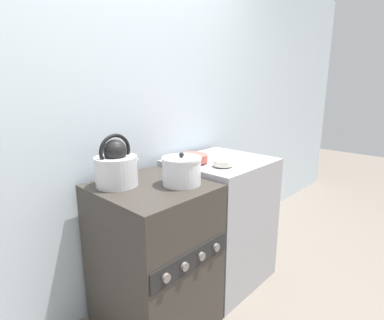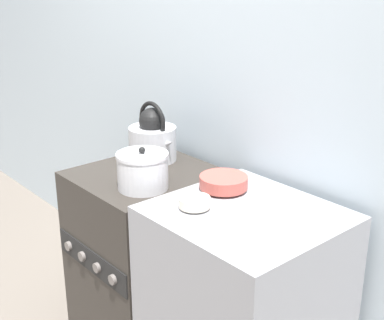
{
  "view_description": "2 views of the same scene",
  "coord_description": "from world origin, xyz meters",
  "px_view_note": "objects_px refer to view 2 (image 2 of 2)",
  "views": [
    {
      "loc": [
        -0.99,
        -0.93,
        1.41
      ],
      "look_at": [
        0.29,
        0.27,
        0.97
      ],
      "focal_mm": 28.0,
      "sensor_mm": 36.0,
      "label": 1
    },
    {
      "loc": [
        1.84,
        -1.01,
        1.75
      ],
      "look_at": [
        0.27,
        0.35,
        1.01
      ],
      "focal_mm": 50.0,
      "sensor_mm": 36.0,
      "label": 2
    }
  ],
  "objects_px": {
    "enamel_bowl": "(224,182)",
    "small_ceramic_bowl": "(195,202)",
    "kettle": "(153,138)",
    "stove": "(149,259)",
    "cooking_pot": "(143,171)"
  },
  "relations": [
    {
      "from": "kettle",
      "to": "enamel_bowl",
      "type": "height_order",
      "value": "kettle"
    },
    {
      "from": "stove",
      "to": "cooking_pot",
      "type": "height_order",
      "value": "cooking_pot"
    },
    {
      "from": "enamel_bowl",
      "to": "cooking_pot",
      "type": "bearing_deg",
      "value": -147.75
    },
    {
      "from": "stove",
      "to": "enamel_bowl",
      "type": "relative_size",
      "value": 4.53
    },
    {
      "from": "enamel_bowl",
      "to": "small_ceramic_bowl",
      "type": "height_order",
      "value": "enamel_bowl"
    },
    {
      "from": "small_ceramic_bowl",
      "to": "cooking_pot",
      "type": "bearing_deg",
      "value": 177.05
    },
    {
      "from": "stove",
      "to": "cooking_pot",
      "type": "distance_m",
      "value": 0.54
    },
    {
      "from": "cooking_pot",
      "to": "small_ceramic_bowl",
      "type": "distance_m",
      "value": 0.35
    },
    {
      "from": "kettle",
      "to": "enamel_bowl",
      "type": "xyz_separation_m",
      "value": [
        0.55,
        -0.06,
        -0.04
      ]
    },
    {
      "from": "kettle",
      "to": "stove",
      "type": "bearing_deg",
      "value": -47.02
    },
    {
      "from": "small_ceramic_bowl",
      "to": "stove",
      "type": "bearing_deg",
      "value": 165.11
    },
    {
      "from": "enamel_bowl",
      "to": "small_ceramic_bowl",
      "type": "relative_size",
      "value": 1.63
    },
    {
      "from": "stove",
      "to": "small_ceramic_bowl",
      "type": "height_order",
      "value": "small_ceramic_bowl"
    },
    {
      "from": "kettle",
      "to": "cooking_pot",
      "type": "height_order",
      "value": "kettle"
    },
    {
      "from": "enamel_bowl",
      "to": "stove",
      "type": "bearing_deg",
      "value": -169.8
    }
  ]
}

